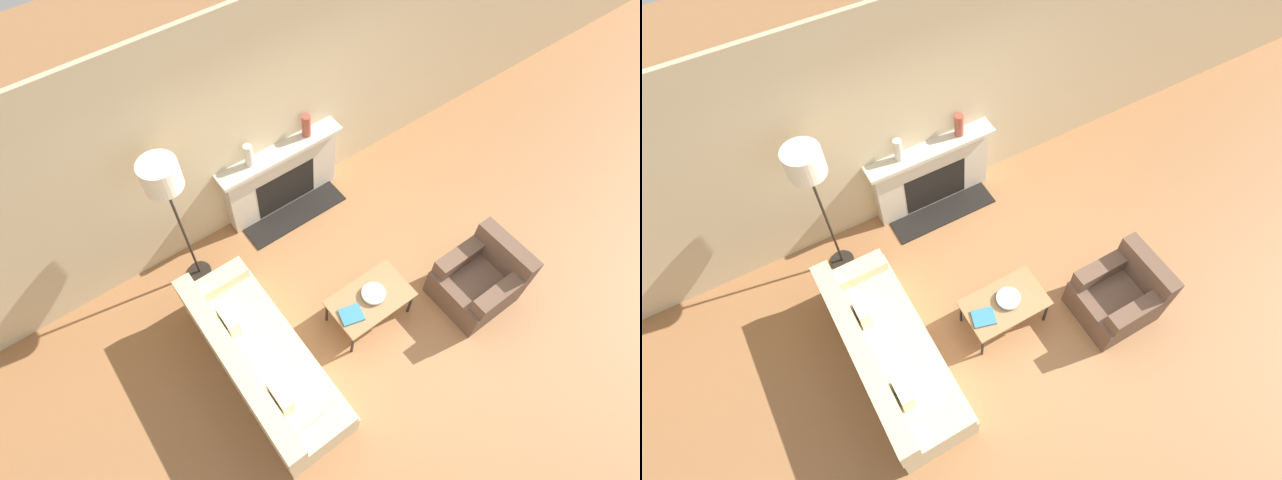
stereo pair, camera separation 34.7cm
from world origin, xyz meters
TOP-DOWN VIEW (x-y plane):
  - ground_plane at (0.00, 0.00)m, footprint 18.00×18.00m
  - wall_back at (0.00, 2.41)m, footprint 18.00×0.06m
  - fireplace at (-0.03, 2.27)m, footprint 1.68×0.59m
  - couch at (-1.52, 0.45)m, footprint 0.82×2.20m
  - armchair_near at (1.05, -0.22)m, footprint 0.84×0.77m
  - coffee_table at (-0.18, 0.29)m, footprint 0.92×0.55m
  - bowl at (-0.13, 0.30)m, footprint 0.27×0.27m
  - book at (-0.47, 0.25)m, footprint 0.29×0.26m
  - floor_lamp at (-1.49, 1.97)m, footprint 0.39×0.39m
  - mantel_vase_left at (-0.43, 2.28)m, footprint 0.10×0.10m
  - mantel_vase_center_left at (0.38, 2.28)m, footprint 0.11×0.11m

SIDE VIEW (x-z plane):
  - ground_plane at x=0.00m, z-range 0.00..0.00m
  - couch at x=-1.52m, z-range -0.10..0.69m
  - armchair_near at x=1.05m, z-range -0.10..0.73m
  - coffee_table at x=-0.18m, z-range 0.19..0.65m
  - book at x=-0.47m, z-range 0.46..0.48m
  - fireplace at x=-0.03m, z-range -0.01..0.99m
  - bowl at x=-0.13m, z-range 0.46..0.52m
  - mantel_vase_center_left at x=0.38m, z-range 1.00..1.30m
  - mantel_vase_left at x=-0.43m, z-range 1.00..1.30m
  - wall_back at x=0.00m, z-range 0.00..2.90m
  - floor_lamp at x=-1.49m, z-range 0.72..2.71m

